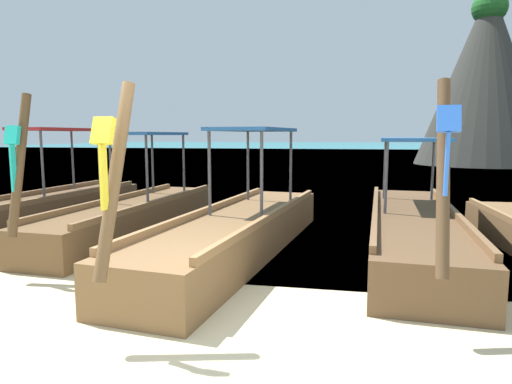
{
  "coord_description": "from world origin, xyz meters",
  "views": [
    {
      "loc": [
        1.44,
        -3.84,
        1.91
      ],
      "look_at": [
        0.0,
        3.59,
        0.95
      ],
      "focal_mm": 31.39,
      "sensor_mm": 36.0,
      "label": 1
    }
  ],
  "objects": [
    {
      "name": "longtail_boat_yellow_ribbon",
      "position": [
        -0.2,
        3.12,
        0.37
      ],
      "size": [
        2.04,
        6.71,
        2.42
      ],
      "color": "brown",
      "rests_on": "ground"
    },
    {
      "name": "longtail_boat_pink_ribbon",
      "position": [
        -4.67,
        4.1,
        0.38
      ],
      "size": [
        1.53,
        6.65,
        2.62
      ],
      "color": "brown",
      "rests_on": "ground"
    },
    {
      "name": "sea_water",
      "position": [
        0.0,
        61.59,
        0.0
      ],
      "size": [
        120.0,
        120.0,
        0.0
      ],
      "primitive_type": "plane",
      "color": "teal",
      "rests_on": "ground"
    },
    {
      "name": "longtail_boat_blue_ribbon",
      "position": [
        2.63,
        3.95,
        0.36
      ],
      "size": [
        1.81,
        6.89,
        2.47
      ],
      "color": "brown",
      "rests_on": "ground"
    },
    {
      "name": "longtail_boat_turquoise_ribbon",
      "position": [
        -2.56,
        4.19,
        0.36
      ],
      "size": [
        1.51,
        5.89,
        2.47
      ],
      "color": "brown",
      "rests_on": "ground"
    },
    {
      "name": "ground",
      "position": [
        0.0,
        0.0,
        0.0
      ],
      "size": [
        120.0,
        120.0,
        0.0
      ],
      "primitive_type": "plane",
      "color": "beige"
    },
    {
      "name": "karst_rock",
      "position": [
        10.48,
        27.89,
        5.55
      ],
      "size": [
        9.19,
        8.31,
        11.36
      ],
      "color": "#383833",
      "rests_on": "ground"
    }
  ]
}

